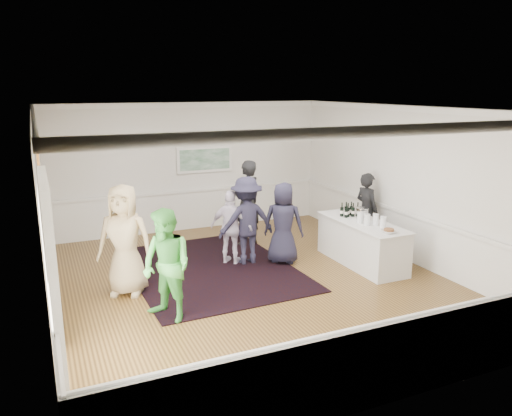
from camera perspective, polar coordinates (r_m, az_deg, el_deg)
name	(u,v)px	position (r m, az deg, el deg)	size (l,w,h in m)	color
floor	(252,282)	(9.42, -0.41, -8.49)	(8.00, 8.00, 0.00)	brown
ceiling	(252,108)	(8.74, -0.45, 11.34)	(7.00, 8.00, 0.02)	white
wall_left	(41,219)	(8.25, -23.35, -1.18)	(0.02, 8.00, 3.20)	white
wall_right	(407,184)	(10.79, 16.91, 2.64)	(0.02, 8.00, 3.20)	white
wall_back	(189,167)	(12.65, -7.66, 4.66)	(7.00, 0.02, 3.20)	white
wall_front	(399,273)	(5.65, 16.04, -7.12)	(7.00, 0.02, 3.20)	white
wainscoting	(252,257)	(9.25, -0.41, -5.62)	(7.00, 8.00, 1.00)	white
mirror	(41,190)	(9.48, -23.32, 1.87)	(0.05, 1.25, 1.85)	#F59948
doorway	(51,271)	(6.47, -22.41, -6.68)	(0.10, 1.78, 2.56)	white
landscape_painting	(205,159)	(12.69, -5.88, 5.56)	(1.44, 0.06, 0.66)	white
area_rug	(211,269)	(10.11, -5.19, -6.91)	(3.08, 4.04, 0.02)	black
serving_table	(362,243)	(10.46, 12.00, -3.90)	(0.84, 2.22, 0.90)	silver
bartender	(367,210)	(11.47, 12.52, -0.28)	(0.62, 0.41, 1.71)	black
guest_tan	(125,240)	(8.92, -14.78, -3.57)	(0.96, 0.62, 1.96)	tan
guest_green	(167,266)	(7.81, -10.15, -6.53)	(0.86, 0.67, 1.78)	green
guest_lilac	(231,228)	(10.17, -2.83, -2.25)	(0.90, 0.37, 1.54)	silver
guest_dark_a	(247,221)	(10.16, -1.09, -1.45)	(1.17, 0.67, 1.81)	#1E1C2F
guest_dark_b	(247,203)	(11.37, -1.01, 0.58)	(0.72, 0.47, 1.96)	black
guest_navy	(283,223)	(10.22, 3.13, -1.73)	(0.83, 0.54, 1.69)	#1E1C2F
wine_bottles	(349,209)	(10.68, 10.60, -0.12)	(0.40, 0.22, 0.31)	black
juice_pitchers	(371,219)	(10.08, 13.06, -1.27)	(0.32, 0.59, 0.24)	#74B23F
ice_bucket	(362,214)	(10.48, 12.03, -0.67)	(0.26, 0.26, 0.24)	silver
nut_bowl	(389,231)	(9.66, 14.94, -2.54)	(0.27, 0.27, 0.08)	white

